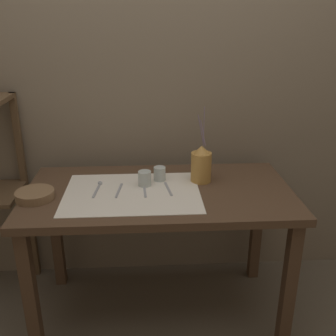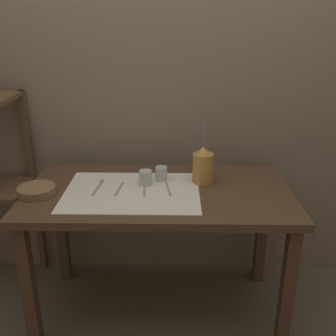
# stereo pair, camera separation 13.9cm
# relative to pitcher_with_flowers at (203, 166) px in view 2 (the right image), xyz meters

# --- Properties ---
(ground_plane) EXTENTS (12.00, 12.00, 0.00)m
(ground_plane) POSITION_rel_pitcher_with_flowers_xyz_m (-0.23, -0.10, -0.87)
(ground_plane) COLOR brown
(stone_wall_back) EXTENTS (7.00, 0.06, 2.40)m
(stone_wall_back) POSITION_rel_pitcher_with_flowers_xyz_m (-0.23, 0.37, 0.33)
(stone_wall_back) COLOR #7A6B56
(stone_wall_back) RESTS_ON ground_plane
(wooden_table) EXTENTS (1.37, 0.71, 0.77)m
(wooden_table) POSITION_rel_pitcher_with_flowers_xyz_m (-0.23, -0.10, -0.20)
(wooden_table) COLOR #4C3523
(wooden_table) RESTS_ON ground_plane
(linen_cloth) EXTENTS (0.68, 0.50, 0.00)m
(linen_cloth) POSITION_rel_pitcher_with_flowers_xyz_m (-0.37, -0.13, -0.09)
(linen_cloth) COLOR silver
(linen_cloth) RESTS_ON wooden_table
(pitcher_with_flowers) EXTENTS (0.11, 0.11, 0.42)m
(pitcher_with_flowers) POSITION_rel_pitcher_with_flowers_xyz_m (0.00, 0.00, 0.00)
(pitcher_with_flowers) COLOR #B7843D
(pitcher_with_flowers) RESTS_ON wooden_table
(wooden_bowl) EXTENTS (0.19, 0.19, 0.04)m
(wooden_bowl) POSITION_rel_pitcher_with_flowers_xyz_m (-0.84, -0.17, -0.07)
(wooden_bowl) COLOR brown
(wooden_bowl) RESTS_ON wooden_table
(glass_tumbler_near) EXTENTS (0.07, 0.07, 0.08)m
(glass_tumbler_near) POSITION_rel_pitcher_with_flowers_xyz_m (-0.30, -0.04, -0.05)
(glass_tumbler_near) COLOR #B7C1BC
(glass_tumbler_near) RESTS_ON wooden_table
(glass_tumbler_far) EXTENTS (0.06, 0.06, 0.08)m
(glass_tumbler_far) POSITION_rel_pitcher_with_flowers_xyz_m (-0.22, 0.02, -0.05)
(glass_tumbler_far) COLOR #B7C1BC
(glass_tumbler_far) RESTS_ON wooden_table
(spoon_inner) EXTENTS (0.04, 0.18, 0.02)m
(spoon_inner) POSITION_rel_pitcher_with_flowers_xyz_m (-0.54, -0.05, -0.09)
(spoon_inner) COLOR #939399
(spoon_inner) RESTS_ON wooden_table
(knife_center) EXTENTS (0.03, 0.17, 0.00)m
(knife_center) POSITION_rel_pitcher_with_flowers_xyz_m (-0.43, -0.11, -0.09)
(knife_center) COLOR #939399
(knife_center) RESTS_ON wooden_table
(spoon_outer) EXTENTS (0.03, 0.18, 0.02)m
(spoon_outer) POSITION_rel_pitcher_with_flowers_xyz_m (-0.31, -0.06, -0.09)
(spoon_outer) COLOR #939399
(spoon_outer) RESTS_ON wooden_table
(fork_outer) EXTENTS (0.04, 0.17, 0.00)m
(fork_outer) POSITION_rel_pitcher_with_flowers_xyz_m (-0.18, -0.10, -0.09)
(fork_outer) COLOR #939399
(fork_outer) RESTS_ON wooden_table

